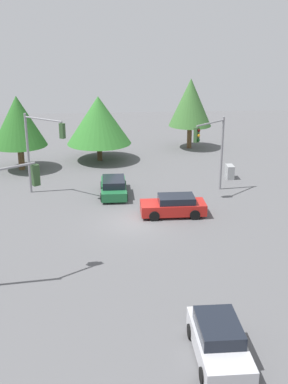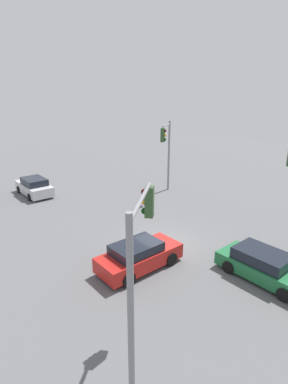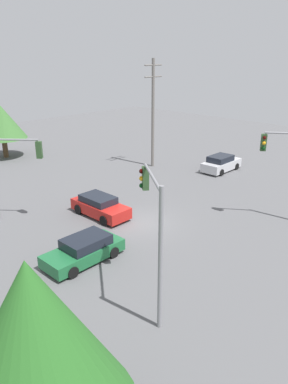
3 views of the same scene
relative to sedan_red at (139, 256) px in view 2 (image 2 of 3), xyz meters
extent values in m
plane|color=#5B5B5E|center=(-1.07, 2.69, -0.68)|extent=(80.00, 80.00, 0.00)
cube|color=red|center=(0.00, 0.05, -0.12)|extent=(1.76, 4.30, 0.74)
cube|color=black|center=(0.00, -0.17, 0.48)|extent=(1.55, 2.36, 0.46)
cylinder|color=black|center=(-0.84, 1.38, -0.34)|extent=(0.22, 0.68, 0.68)
cylinder|color=black|center=(0.84, 1.38, -0.34)|extent=(0.22, 0.68, 0.68)
cylinder|color=black|center=(-0.84, -1.28, -0.34)|extent=(0.22, 0.68, 0.68)
cylinder|color=black|center=(0.84, -1.28, -0.34)|extent=(0.22, 0.68, 0.68)
cube|color=#1E6638|center=(4.44, 3.90, -0.19)|extent=(4.35, 1.83, 0.64)
cube|color=black|center=(4.22, 3.90, 0.39)|extent=(2.39, 1.61, 0.52)
cylinder|color=black|center=(5.79, 3.03, -0.37)|extent=(0.61, 0.22, 0.61)
cylinder|color=black|center=(3.09, 4.77, -0.37)|extent=(0.61, 0.22, 0.61)
cylinder|color=black|center=(3.09, 3.03, -0.37)|extent=(0.61, 0.22, 0.61)
cube|color=silver|center=(-14.48, 0.28, -0.11)|extent=(4.22, 1.80, 0.79)
cube|color=black|center=(-14.27, 0.28, 0.54)|extent=(2.32, 1.58, 0.53)
cylinder|color=black|center=(-15.79, -0.58, -0.37)|extent=(0.61, 0.22, 0.61)
cylinder|color=black|center=(-15.79, 1.13, -0.37)|extent=(0.61, 0.22, 0.61)
cylinder|color=black|center=(-13.17, -0.58, -0.37)|extent=(0.61, 0.22, 0.61)
cylinder|color=black|center=(-13.17, 1.13, -0.37)|extent=(0.61, 0.22, 0.61)
cylinder|color=gray|center=(-8.27, 10.05, 2.34)|extent=(0.18, 0.18, 6.04)
cylinder|color=gray|center=(-7.53, 8.95, 5.11)|extent=(1.59, 2.26, 0.12)
cube|color=#2D4C28|center=(-6.78, 7.86, 4.49)|extent=(0.42, 0.44, 1.05)
sphere|color=#360503|center=(-6.64, 7.96, 4.82)|extent=(0.22, 0.22, 0.22)
sphere|color=orange|center=(-6.64, 7.96, 4.49)|extent=(0.22, 0.22, 0.22)
sphere|color=black|center=(-6.64, 7.96, 4.15)|extent=(0.22, 0.22, 0.22)
cylinder|color=gray|center=(5.02, -4.32, 2.15)|extent=(0.18, 0.18, 5.65)
cylinder|color=gray|center=(4.01, -3.14, 4.72)|extent=(2.12, 2.45, 0.12)
cube|color=#2D4C28|center=(3.00, -1.95, 4.10)|extent=(0.43, 0.44, 1.05)
sphere|color=#360503|center=(2.87, -2.06, 4.43)|extent=(0.22, 0.22, 0.22)
sphere|color=orange|center=(2.87, -2.06, 4.10)|extent=(0.22, 0.22, 0.22)
sphere|color=black|center=(2.87, -2.06, 3.76)|extent=(0.22, 0.22, 0.22)
camera|label=1|loc=(-29.56, 4.38, 11.58)|focal=45.00mm
camera|label=2|loc=(10.04, -8.08, 7.52)|focal=28.00mm
camera|label=3|loc=(14.80, 18.15, 9.70)|focal=35.00mm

